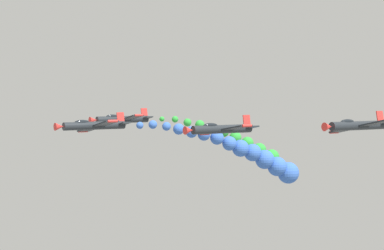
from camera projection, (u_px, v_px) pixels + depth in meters
name	position (u px, v px, depth m)	size (l,w,h in m)	color
airplane_lead	(93.00, 125.00, 95.40)	(9.46, 10.35, 2.91)	#23282D
smoke_trail_lead	(255.00, 157.00, 109.14)	(4.98, 27.80, 10.51)	blue
airplane_left_inner	(221.00, 129.00, 89.90)	(9.50, 10.35, 2.77)	#23282D
airplane_right_inner	(122.00, 119.00, 111.94)	(9.45, 10.35, 2.94)	#23282D
smoke_trail_right_inner	(245.00, 144.00, 124.08)	(4.29, 23.33, 9.02)	green
airplane_left_outer	(357.00, 125.00, 85.78)	(9.44, 10.35, 2.97)	#23282D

